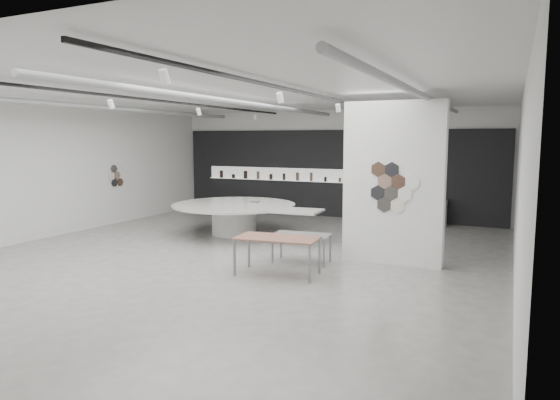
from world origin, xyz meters
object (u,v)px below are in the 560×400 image
at_px(display_island, 236,215).
at_px(sample_table_wood, 277,240).
at_px(kitchen_counter, 423,212).
at_px(sample_table_stone, 302,236).
at_px(partition_column, 393,184).

height_order(display_island, sample_table_wood, display_island).
relative_size(sample_table_wood, kitchen_counter, 1.16).
bearing_deg(display_island, sample_table_stone, -39.59).
distance_m(sample_table_wood, sample_table_stone, 1.17).
bearing_deg(sample_table_stone, sample_table_wood, -92.67).
bearing_deg(sample_table_stone, display_island, 143.12).
bearing_deg(partition_column, sample_table_stone, -157.23).
xyz_separation_m(partition_column, sample_table_stone, (-1.86, -0.78, -1.20)).
height_order(partition_column, kitchen_counter, partition_column).
bearing_deg(sample_table_wood, partition_column, 45.43).
bearing_deg(display_island, kitchen_counter, 38.52).
relative_size(sample_table_wood, sample_table_stone, 1.32).
height_order(partition_column, display_island, partition_column).
bearing_deg(kitchen_counter, display_island, -139.50).
distance_m(partition_column, sample_table_wood, 2.93).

